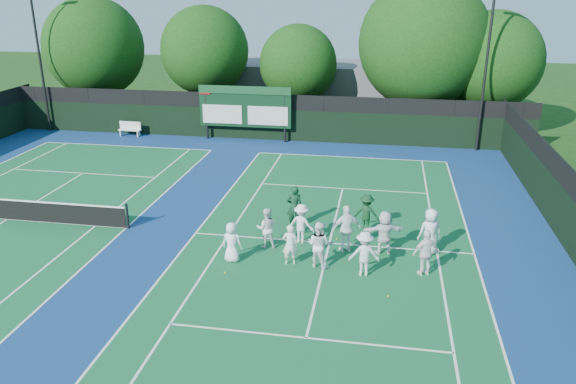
% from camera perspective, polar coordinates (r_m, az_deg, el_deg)
% --- Properties ---
extents(ground, '(120.00, 120.00, 0.00)m').
position_cam_1_polar(ground, '(21.29, 3.94, -6.38)').
color(ground, '#15360E').
rests_on(ground, ground).
extents(court_apron, '(34.00, 32.00, 0.01)m').
position_cam_1_polar(court_apron, '(23.45, -10.55, -4.06)').
color(court_apron, navy).
rests_on(court_apron, ground).
extents(near_court, '(11.05, 23.85, 0.01)m').
position_cam_1_polar(near_court, '(22.18, 4.22, -5.21)').
color(near_court, '#12572F').
rests_on(near_court, ground).
extents(left_court, '(11.05, 23.85, 0.01)m').
position_cam_1_polar(left_court, '(27.19, -26.60, -2.48)').
color(left_court, '#12572F').
rests_on(left_court, ground).
extents(back_fence, '(34.00, 0.08, 3.00)m').
position_cam_1_polar(back_fence, '(36.73, -2.68, 7.41)').
color(back_fence, black).
rests_on(back_fence, ground).
extents(scoreboard, '(6.00, 0.21, 3.55)m').
position_cam_1_polar(scoreboard, '(36.39, -4.41, 8.59)').
color(scoreboard, black).
rests_on(scoreboard, ground).
extents(clubhouse, '(18.00, 6.00, 4.00)m').
position_cam_1_polar(clubhouse, '(43.77, 4.82, 10.31)').
color(clubhouse, '#5E5E63').
rests_on(clubhouse, ground).
extents(light_pole_left, '(1.20, 0.30, 10.12)m').
position_cam_1_polar(light_pole_left, '(41.62, -24.18, 14.14)').
color(light_pole_left, black).
rests_on(light_pole_left, ground).
extents(light_pole_right, '(1.20, 0.30, 10.12)m').
position_cam_1_polar(light_pole_right, '(35.25, 19.72, 13.89)').
color(light_pole_right, black).
rests_on(light_pole_right, ground).
extents(tennis_net, '(11.30, 0.10, 1.10)m').
position_cam_1_polar(tennis_net, '(27.03, -26.76, -1.53)').
color(tennis_net, black).
rests_on(tennis_net, ground).
extents(bench, '(1.55, 0.50, 0.97)m').
position_cam_1_polar(bench, '(39.23, -15.75, 6.25)').
color(bench, silver).
rests_on(bench, ground).
extents(tree_a, '(7.12, 7.12, 8.88)m').
position_cam_1_polar(tree_a, '(43.98, -18.85, 13.51)').
color(tree_a, black).
rests_on(tree_a, ground).
extents(tree_b, '(6.12, 6.12, 8.30)m').
position_cam_1_polar(tree_b, '(40.73, -8.21, 13.81)').
color(tree_b, black).
rests_on(tree_b, ground).
extents(tree_c, '(5.29, 5.29, 7.14)m').
position_cam_1_polar(tree_c, '(39.31, 1.28, 12.71)').
color(tree_c, black).
rests_on(tree_c, ground).
extents(tree_d, '(8.49, 8.49, 10.22)m').
position_cam_1_polar(tree_d, '(38.78, 13.86, 14.14)').
color(tree_d, black).
rests_on(tree_d, ground).
extents(tree_e, '(6.37, 6.37, 8.13)m').
position_cam_1_polar(tree_e, '(39.40, 20.23, 12.15)').
color(tree_e, black).
rests_on(tree_e, ground).
extents(tennis_ball_0, '(0.07, 0.07, 0.07)m').
position_cam_1_polar(tennis_ball_0, '(20.04, -6.39, -8.15)').
color(tennis_ball_0, gold).
rests_on(tennis_ball_0, ground).
extents(tennis_ball_1, '(0.07, 0.07, 0.07)m').
position_cam_1_polar(tennis_ball_1, '(23.66, 9.26, -3.67)').
color(tennis_ball_1, gold).
rests_on(tennis_ball_1, ground).
extents(tennis_ball_2, '(0.07, 0.07, 0.07)m').
position_cam_1_polar(tennis_ball_2, '(18.83, 10.16, -10.38)').
color(tennis_ball_2, gold).
rests_on(tennis_ball_2, ground).
extents(tennis_ball_3, '(0.07, 0.07, 0.07)m').
position_cam_1_polar(tennis_ball_3, '(24.02, -2.04, -3.03)').
color(tennis_ball_3, gold).
rests_on(tennis_ball_3, ground).
extents(tennis_ball_4, '(0.07, 0.07, 0.07)m').
position_cam_1_polar(tennis_ball_4, '(22.53, 4.98, -4.74)').
color(tennis_ball_4, gold).
rests_on(tennis_ball_4, ground).
extents(player_front_0, '(0.80, 0.58, 1.53)m').
position_cam_1_polar(player_front_0, '(20.55, -5.73, -5.10)').
color(player_front_0, white).
rests_on(player_front_0, ground).
extents(player_front_1, '(0.63, 0.48, 1.56)m').
position_cam_1_polar(player_front_1, '(20.23, 0.21, -5.36)').
color(player_front_1, white).
rests_on(player_front_1, ground).
extents(player_front_2, '(1.02, 0.91, 1.73)m').
position_cam_1_polar(player_front_2, '(20.07, 3.13, -5.35)').
color(player_front_2, white).
rests_on(player_front_2, ground).
extents(player_front_3, '(1.12, 0.73, 1.64)m').
position_cam_1_polar(player_front_3, '(19.66, 7.75, -6.23)').
color(player_front_3, silver).
rests_on(player_front_3, ground).
extents(player_front_4, '(1.07, 0.79, 1.69)m').
position_cam_1_polar(player_front_4, '(20.06, 13.84, -6.02)').
color(player_front_4, white).
rests_on(player_front_4, ground).
extents(player_back_0, '(0.89, 0.75, 1.62)m').
position_cam_1_polar(player_back_0, '(21.50, -2.20, -3.68)').
color(player_back_0, white).
rests_on(player_back_0, ground).
extents(player_back_1, '(1.15, 0.85, 1.60)m').
position_cam_1_polar(player_back_1, '(21.90, 1.37, -3.23)').
color(player_back_1, white).
rests_on(player_back_1, ground).
extents(player_back_2, '(1.19, 0.83, 1.87)m').
position_cam_1_polar(player_back_2, '(21.21, 5.96, -3.75)').
color(player_back_2, white).
rests_on(player_back_2, ground).
extents(player_back_3, '(1.65, 0.90, 1.70)m').
position_cam_1_polar(player_back_3, '(21.33, 9.75, -4.06)').
color(player_back_3, white).
rests_on(player_back_3, ground).
extents(player_back_4, '(1.03, 0.84, 1.81)m').
position_cam_1_polar(player_back_4, '(21.60, 14.23, -3.93)').
color(player_back_4, white).
rests_on(player_back_4, ground).
extents(coach_left, '(0.75, 0.58, 1.82)m').
position_cam_1_polar(coach_left, '(23.23, 0.65, -1.51)').
color(coach_left, '#0E3620').
rests_on(coach_left, ground).
extents(coach_right, '(1.10, 0.72, 1.60)m').
position_cam_1_polar(coach_right, '(23.10, 7.98, -2.13)').
color(coach_right, '#0E361A').
rests_on(coach_right, ground).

